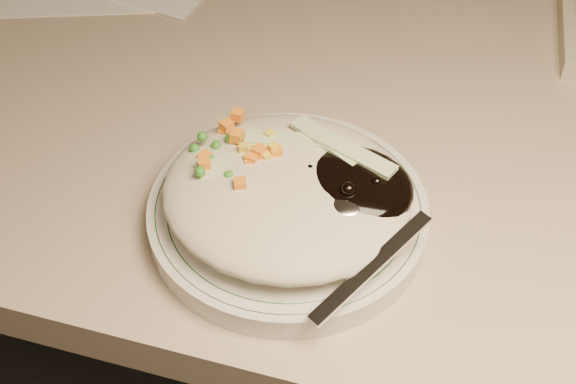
# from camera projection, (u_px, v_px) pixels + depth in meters

# --- Properties ---
(desk) EXTENTS (1.40, 0.70, 0.74)m
(desk) POSITION_uv_depth(u_px,v_px,m) (388.00, 216.00, 0.92)
(desk) COLOR tan
(desk) RESTS_ON ground
(plate) EXTENTS (0.22, 0.22, 0.02)m
(plate) POSITION_uv_depth(u_px,v_px,m) (288.00, 215.00, 0.64)
(plate) COLOR silver
(plate) RESTS_ON desk
(plate_rim) EXTENTS (0.21, 0.21, 0.00)m
(plate_rim) POSITION_uv_depth(u_px,v_px,m) (288.00, 206.00, 0.63)
(plate_rim) COLOR #144723
(plate_rim) RESTS_ON plate
(meal) EXTENTS (0.21, 0.19, 0.05)m
(meal) POSITION_uv_depth(u_px,v_px,m) (293.00, 189.00, 0.61)
(meal) COLOR beige
(meal) RESTS_ON plate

